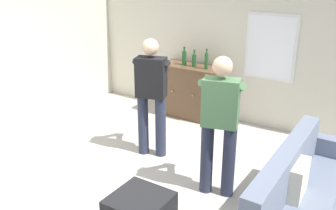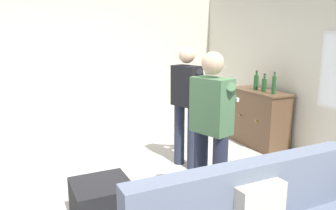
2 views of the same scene
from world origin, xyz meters
The scene contains 9 objects.
ground centered at (0.00, 0.00, 0.00)m, with size 10.40×10.40×0.00m, color #B2ADA3.
wall_back_with_window centered at (0.02, 2.66, 1.40)m, with size 5.20×0.15×2.80m.
couch centered at (1.94, 0.18, 0.34)m, with size 0.57×2.35×0.90m.
sideboard_cabinet centered at (-0.54, 2.30, 0.47)m, with size 1.08×0.49×0.94m.
bottle_wine_green centered at (-0.44, 2.28, 1.05)m, with size 0.07×0.07×0.29m.
bottle_liquor_amber centered at (-0.20, 2.26, 1.08)m, with size 0.06×0.06×0.34m.
bottle_spirits_clear centered at (-0.64, 2.29, 1.07)m, with size 0.08×0.08×0.32m.
person_standing_left centered at (-0.27, 0.77, 0.94)m, with size 0.53×0.52×1.68m.
person_standing_right centered at (0.95, 0.39, 0.94)m, with size 0.54×0.52×1.68m.
Camera 1 is at (2.55, -3.19, 2.60)m, focal length 40.00 mm.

